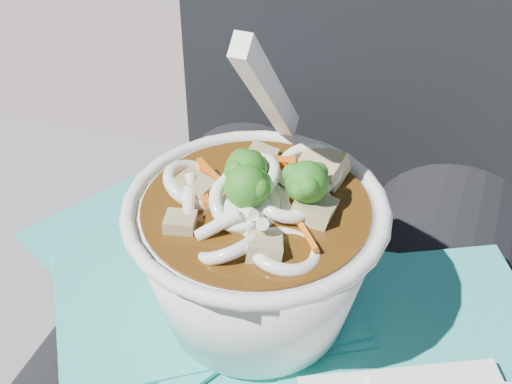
% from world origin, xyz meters
% --- Properties ---
extents(person_body, '(0.34, 0.94, 0.99)m').
position_xyz_m(person_body, '(0.00, 0.09, 0.55)').
color(person_body, black).
rests_on(person_body, ground).
extents(plastic_bag, '(0.42, 0.30, 0.01)m').
position_xyz_m(plastic_bag, '(-0.02, 0.01, 0.61)').
color(plastic_bag, '#2AB0A4').
rests_on(plastic_bag, lap).
extents(udon_bowl, '(0.16, 0.16, 0.19)m').
position_xyz_m(udon_bowl, '(-0.01, 0.00, 0.67)').
color(udon_bowl, white).
rests_on(udon_bowl, plastic_bag).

